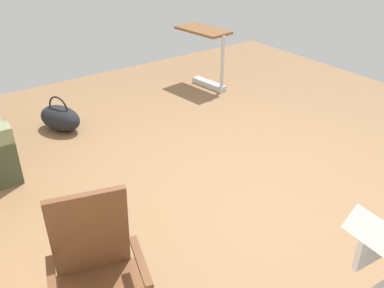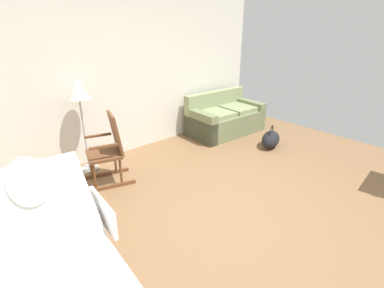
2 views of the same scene
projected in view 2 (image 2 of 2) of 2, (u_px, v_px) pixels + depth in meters
name	position (u px, v px, depth m)	size (l,w,h in m)	color
ground_plane	(241.00, 210.00, 3.81)	(7.18, 7.18, 0.00)	olive
back_wall	(127.00, 77.00, 5.16)	(5.94, 0.10, 2.70)	silver
hospital_bed	(61.00, 287.00, 2.32)	(1.12, 2.13, 1.20)	silver
couch	(225.00, 119.00, 6.34)	(1.63, 0.92, 0.85)	#737D57
rocking_chair	(109.00, 150.00, 4.31)	(0.86, 0.66, 1.05)	brown
floor_lamp	(79.00, 95.00, 4.38)	(0.34, 0.34, 1.48)	#B2B5BA
duffel_bag	(271.00, 139.00, 5.66)	(0.64, 0.52, 0.43)	black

